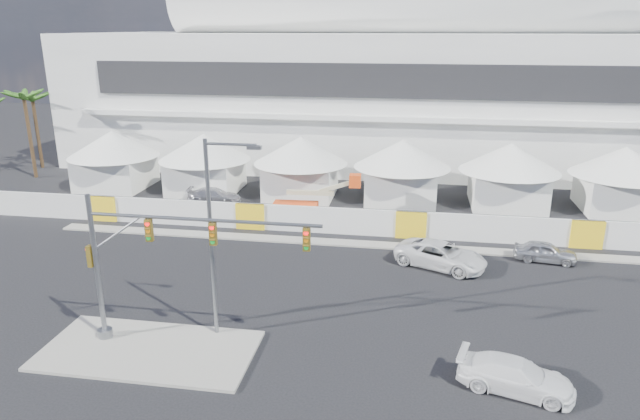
% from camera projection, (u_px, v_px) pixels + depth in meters
% --- Properties ---
extents(ground, '(160.00, 160.00, 0.00)m').
position_uv_depth(ground, '(287.00, 330.00, 28.83)').
color(ground, black).
rests_on(ground, ground).
extents(median_island, '(10.00, 5.00, 0.15)m').
position_uv_depth(median_island, '(149.00, 350.00, 26.92)').
color(median_island, gray).
rests_on(median_island, ground).
extents(far_curb, '(80.00, 1.20, 0.12)m').
position_uv_depth(far_curb, '(625.00, 260.00, 37.45)').
color(far_curb, gray).
rests_on(far_curb, ground).
extents(stadium, '(80.00, 24.80, 21.98)m').
position_uv_depth(stadium, '(442.00, 76.00, 63.57)').
color(stadium, silver).
rests_on(stadium, ground).
extents(tent_row, '(53.40, 8.40, 5.40)m').
position_uv_depth(tent_row, '(351.00, 163.00, 50.33)').
color(tent_row, white).
rests_on(tent_row, ground).
extents(hoarding_fence, '(70.00, 0.25, 2.00)m').
position_uv_depth(hoarding_fence, '(411.00, 225.00, 41.21)').
color(hoarding_fence, silver).
rests_on(hoarding_fence, ground).
extents(palm_cluster, '(10.60, 10.60, 8.55)m').
position_uv_depth(palm_cluster, '(35.00, 105.00, 59.62)').
color(palm_cluster, '#47331E').
rests_on(palm_cluster, ground).
extents(sedan_silver, '(2.09, 4.09, 1.33)m').
position_uv_depth(sedan_silver, '(545.00, 252.00, 37.16)').
color(sedan_silver, '#B5B6BA').
rests_on(sedan_silver, ground).
extents(pickup_curb, '(4.73, 6.35, 1.60)m').
position_uv_depth(pickup_curb, '(441.00, 255.00, 36.26)').
color(pickup_curb, silver).
rests_on(pickup_curb, ground).
extents(pickup_near, '(3.08, 5.12, 1.39)m').
position_uv_depth(pickup_near, '(516.00, 376.00, 23.90)').
color(pickup_near, white).
rests_on(pickup_near, ground).
extents(lot_car_c, '(2.33, 4.79, 1.34)m').
position_uv_depth(lot_car_c, '(214.00, 196.00, 49.44)').
color(lot_car_c, '#BAB9BE').
rests_on(lot_car_c, ground).
extents(traffic_mast, '(11.17, 0.71, 7.27)m').
position_uv_depth(traffic_mast, '(144.00, 262.00, 26.35)').
color(traffic_mast, slate).
rests_on(traffic_mast, median_island).
extents(streetlight_median, '(2.70, 0.27, 9.74)m').
position_uv_depth(streetlight_median, '(216.00, 227.00, 26.64)').
color(streetlight_median, slate).
rests_on(streetlight_median, median_island).
extents(boom_lift, '(7.10, 1.77, 3.59)m').
position_uv_depth(boom_lift, '(304.00, 205.00, 45.95)').
color(boom_lift, '#F44D17').
rests_on(boom_lift, ground).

